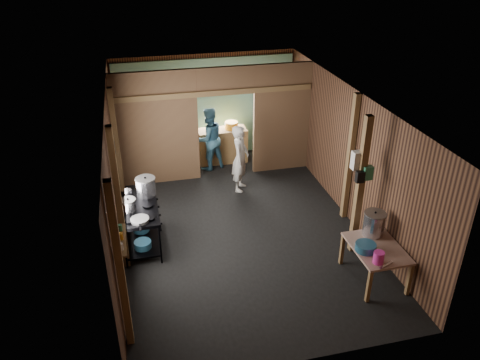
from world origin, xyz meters
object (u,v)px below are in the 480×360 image
object	(u,v)px
gas_range	(141,226)
stock_pot	(374,224)
stove_pot_large	(146,187)
pink_bucket	(379,258)
yellow_tub	(231,125)
prep_table	(374,263)
cook	(240,158)

from	to	relation	value
gas_range	stock_pot	size ratio (longest dim) A/B	3.15
gas_range	stove_pot_large	bearing A→B (deg)	68.05
stove_pot_large	pink_bucket	size ratio (longest dim) A/B	1.87
gas_range	stove_pot_large	distance (m)	0.73
yellow_tub	gas_range	bearing A→B (deg)	-126.90
stock_pot	pink_bucket	distance (m)	0.80
prep_table	cook	size ratio (longest dim) A/B	0.71
pink_bucket	cook	bearing A→B (deg)	107.69
gas_range	pink_bucket	xyz separation A→B (m)	(3.52, -2.24, 0.33)
prep_table	yellow_tub	bearing A→B (deg)	104.29
gas_range	pink_bucket	distance (m)	4.19
prep_table	cook	distance (m)	3.85
gas_range	stock_pot	bearing A→B (deg)	-21.53
gas_range	yellow_tub	distance (m)	4.06
stove_pot_large	pink_bucket	distance (m)	4.29
gas_range	prep_table	xyz separation A→B (m)	(3.71, -1.87, -0.09)
cook	stock_pot	bearing A→B (deg)	-129.55
gas_range	pink_bucket	world-z (taller)	pink_bucket
pink_bucket	yellow_tub	size ratio (longest dim) A/B	0.62
stove_pot_large	pink_bucket	world-z (taller)	stove_pot_large
gas_range	cook	world-z (taller)	cook
gas_range	pink_bucket	size ratio (longest dim) A/B	6.92
stove_pot_large	cook	xyz separation A→B (m)	(2.10, 1.26, -0.22)
stove_pot_large	stock_pot	size ratio (longest dim) A/B	0.85
yellow_tub	cook	size ratio (longest dim) A/B	0.21
gas_range	cook	bearing A→B (deg)	36.46
stock_pot	cook	xyz separation A→B (m)	(-1.54, 3.18, -0.07)
stove_pot_large	cook	world-z (taller)	cook
yellow_tub	cook	bearing A→B (deg)	-95.28
yellow_tub	stove_pot_large	bearing A→B (deg)	-128.78
gas_range	prep_table	world-z (taller)	gas_range
pink_bucket	stock_pot	bearing A→B (deg)	68.61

